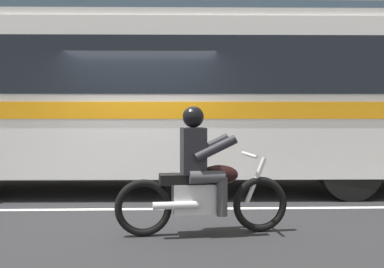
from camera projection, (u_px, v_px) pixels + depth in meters
name	position (u px, v px, depth m)	size (l,w,h in m)	color
ground_plane	(141.00, 202.00, 7.78)	(60.00, 60.00, 0.00)	black
sidewalk_curb	(155.00, 164.00, 12.87)	(28.00, 3.80, 0.15)	gray
lane_center_stripe	(138.00, 209.00, 7.18)	(26.60, 0.14, 0.01)	silver
transit_bus	(169.00, 92.00, 8.90)	(11.24, 2.80, 3.22)	white
motorcycle_with_rider	(202.00, 181.00, 5.68)	(2.14, 0.67, 1.56)	black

